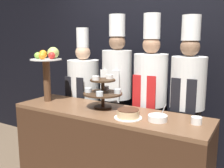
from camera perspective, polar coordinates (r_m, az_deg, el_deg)
wall_back at (r=3.18m, az=7.59°, el=6.40°), size 10.00×0.06×2.80m
buffet_counter at (r=2.62m, az=-1.16°, el=-15.72°), size 1.99×0.57×0.91m
tiered_stand at (r=2.52m, az=-2.11°, el=-1.54°), size 0.39×0.39×0.34m
fruit_pedestal at (r=2.87m, az=-14.52°, el=4.47°), size 0.34×0.34×0.61m
cake_round at (r=2.23m, az=3.69°, el=-6.84°), size 0.25×0.25×0.08m
cup_white at (r=2.19m, az=18.74°, el=-7.91°), size 0.09×0.09×0.06m
serving_bowl_near at (r=2.19m, az=10.40°, el=-7.65°), size 0.17×0.17×0.15m
chef_left at (r=3.26m, az=-6.50°, el=-1.91°), size 0.40×0.40×1.75m
chef_center_left at (r=2.97m, az=1.12°, el=-0.69°), size 0.35×0.35×1.88m
chef_center_right at (r=2.79m, az=8.70°, el=-2.06°), size 0.37×0.37×1.87m
chef_right at (r=2.67m, az=16.84°, el=-3.01°), size 0.35×0.35×1.84m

